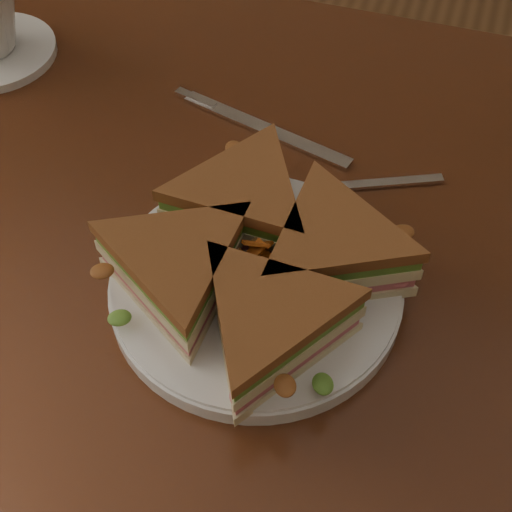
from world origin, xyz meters
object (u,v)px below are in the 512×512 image
(spoon, at_px, (305,188))
(knife, at_px, (254,125))
(plate, at_px, (256,286))
(sandwich_wedges, at_px, (256,260))
(table, at_px, (226,295))

(spoon, height_order, knife, spoon)
(plate, bearing_deg, sandwich_wedges, -153.43)
(sandwich_wedges, bearing_deg, spoon, 86.21)
(spoon, relative_size, knife, 0.81)
(plate, distance_m, knife, 0.22)
(spoon, bearing_deg, sandwich_wedges, -117.95)
(table, distance_m, spoon, 0.14)
(table, bearing_deg, plate, -47.15)
(plate, relative_size, knife, 1.19)
(table, relative_size, plate, 4.77)
(sandwich_wedges, bearing_deg, knife, 108.45)
(spoon, xyz_separation_m, knife, (-0.08, 0.08, -0.00))
(table, bearing_deg, spoon, 51.78)
(sandwich_wedges, relative_size, knife, 1.51)
(table, xyz_separation_m, spoon, (0.06, 0.08, 0.10))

